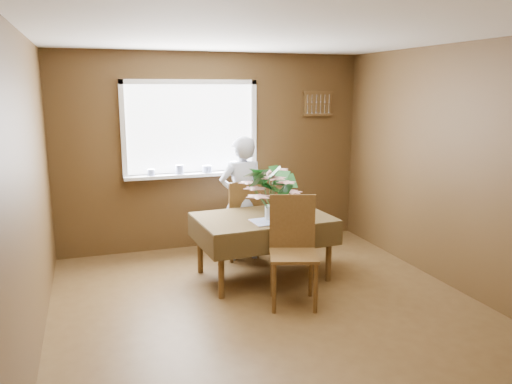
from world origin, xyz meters
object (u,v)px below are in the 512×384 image
object	(u,v)px
chair_near	(293,246)
seated_woman	(242,199)
dining_table	(263,224)
chair_far	(241,216)
flower_bouquet	(271,188)

from	to	relation	value
chair_near	seated_woman	size ratio (longest dim) A/B	0.69
dining_table	chair_far	xyz separation A→B (m)	(-0.05, 0.67, -0.08)
dining_table	flower_bouquet	world-z (taller)	flower_bouquet
chair_near	flower_bouquet	bearing A→B (deg)	111.76
chair_far	flower_bouquet	world-z (taller)	flower_bouquet
chair_near	flower_bouquet	size ratio (longest dim) A/B	1.72
dining_table	flower_bouquet	distance (m)	0.45
dining_table	flower_bouquet	size ratio (longest dim) A/B	2.44
chair_far	dining_table	bearing A→B (deg)	83.66
chair_far	seated_woman	xyz separation A→B (m)	(0.01, -0.02, 0.22)
chair_near	seated_woman	world-z (taller)	seated_woman
dining_table	chair_far	world-z (taller)	chair_far
chair_near	seated_woman	xyz separation A→B (m)	(-0.10, 1.34, 0.19)
chair_far	flower_bouquet	bearing A→B (deg)	84.99
dining_table	chair_far	distance (m)	0.68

